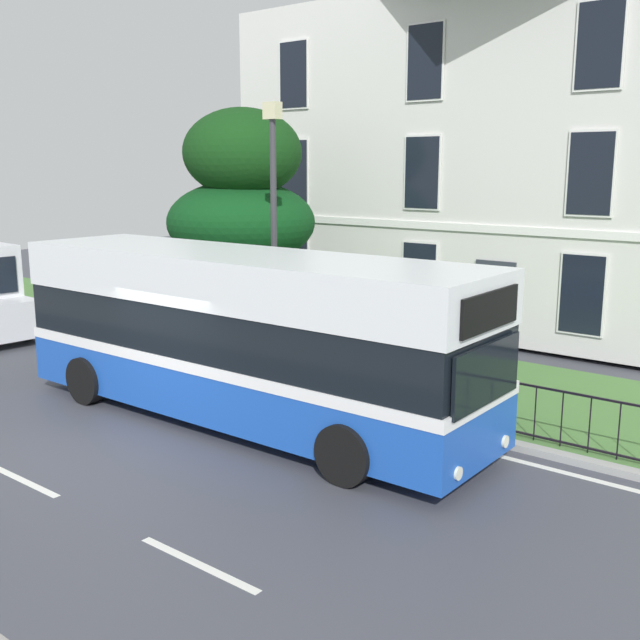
{
  "coord_description": "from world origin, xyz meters",
  "views": [
    {
      "loc": [
        10.27,
        -7.31,
        4.7
      ],
      "look_at": [
        1.72,
        3.42,
        1.87
      ],
      "focal_mm": 41.96,
      "sensor_mm": 36.0,
      "label": 1
    }
  ],
  "objects_px": {
    "evergreen_tree": "(242,238)",
    "single_decker_bus": "(242,334)",
    "litter_bin": "(489,389)",
    "street_lamp_post": "(274,219)",
    "georgian_townhouse": "(575,130)"
  },
  "relations": [
    {
      "from": "single_decker_bus",
      "to": "litter_bin",
      "type": "distance_m",
      "value": 4.68
    },
    {
      "from": "single_decker_bus",
      "to": "street_lamp_post",
      "type": "xyz_separation_m",
      "value": [
        -1.6,
        2.69,
        1.9
      ]
    },
    {
      "from": "evergreen_tree",
      "to": "single_decker_bus",
      "type": "xyz_separation_m",
      "value": [
        4.9,
        -5.05,
        -1.12
      ]
    },
    {
      "from": "evergreen_tree",
      "to": "single_decker_bus",
      "type": "height_order",
      "value": "evergreen_tree"
    },
    {
      "from": "georgian_townhouse",
      "to": "single_decker_bus",
      "type": "xyz_separation_m",
      "value": [
        -1.14,
        -13.12,
        -4.1
      ]
    },
    {
      "from": "evergreen_tree",
      "to": "single_decker_bus",
      "type": "distance_m",
      "value": 7.13
    },
    {
      "from": "street_lamp_post",
      "to": "litter_bin",
      "type": "relative_size",
      "value": 5.4
    },
    {
      "from": "single_decker_bus",
      "to": "litter_bin",
      "type": "height_order",
      "value": "single_decker_bus"
    },
    {
      "from": "single_decker_bus",
      "to": "street_lamp_post",
      "type": "bearing_deg",
      "value": 120.03
    },
    {
      "from": "evergreen_tree",
      "to": "litter_bin",
      "type": "height_order",
      "value": "evergreen_tree"
    },
    {
      "from": "georgian_townhouse",
      "to": "evergreen_tree",
      "type": "distance_m",
      "value": 10.51
    },
    {
      "from": "evergreen_tree",
      "to": "litter_bin",
      "type": "distance_m",
      "value": 9.16
    },
    {
      "from": "single_decker_bus",
      "to": "street_lamp_post",
      "type": "height_order",
      "value": "street_lamp_post"
    },
    {
      "from": "litter_bin",
      "to": "evergreen_tree",
      "type": "bearing_deg",
      "value": 164.67
    },
    {
      "from": "evergreen_tree",
      "to": "street_lamp_post",
      "type": "xyz_separation_m",
      "value": [
        3.3,
        -2.36,
        0.78
      ]
    }
  ]
}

